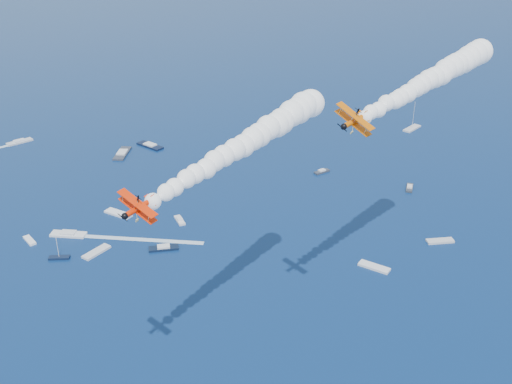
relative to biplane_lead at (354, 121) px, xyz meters
name	(u,v)px	position (x,y,z in m)	size (l,w,h in m)	color
biplane_lead	(354,121)	(0.00, 0.00, 0.00)	(7.49, 8.40, 5.06)	#DF6004
biplane_trail	(139,208)	(-41.94, -9.89, -5.92)	(6.72, 7.54, 4.54)	#F52A05
smoke_trail_lead	(428,81)	(23.42, 12.19, 1.98)	(47.50, 27.60, 9.95)	white
smoke_trail_trail	(243,144)	(-20.12, 4.97, -3.94)	(44.67, 32.34, 9.95)	white
spectator_boats	(129,211)	(-33.89, 91.10, -59.70)	(247.26, 189.46, 0.70)	silver
boat_wakes	(223,222)	(-5.40, 74.11, -60.02)	(234.99, 187.27, 0.04)	white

